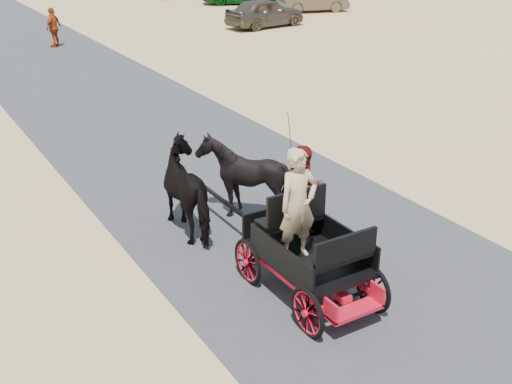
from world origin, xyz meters
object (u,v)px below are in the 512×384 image
pedestrian (54,27)px  car_a (265,13)px  horse_right (243,178)px  car_b (313,0)px  horse_left (193,189)px  carriage (308,275)px

pedestrian → car_a: bearing=135.3°
car_a → pedestrian: bearing=80.8°
horse_right → pedestrian: 19.18m
horse_right → pedestrian: pedestrian is taller
car_a → car_b: car_a is taller
horse_left → horse_right: size_ratio=1.18×
carriage → horse_left: bearing=100.4°
carriage → car_b: bearing=53.9°
carriage → car_a: bearing=59.5°
horse_left → car_a: size_ratio=0.47×
car_a → car_b: size_ratio=1.04×
carriage → pedestrian: 22.22m
carriage → pedestrian: bearing=84.8°
horse_left → car_a: 22.93m
horse_left → pedestrian: (2.57, 19.12, 0.02)m
horse_left → car_a: bearing=-125.5°
pedestrian → car_a: 10.74m
horse_left → car_a: (13.31, 18.68, -0.11)m
car_a → car_b: 6.04m
horse_left → pedestrian: bearing=-97.7°
pedestrian → car_b: (15.98, 2.54, -0.18)m
horse_right → car_b: (17.46, 21.66, -0.17)m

